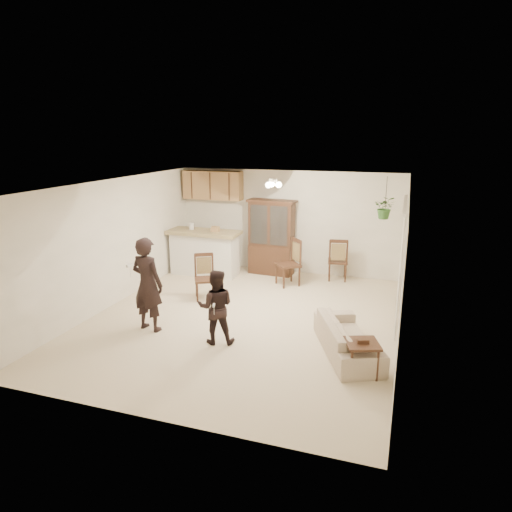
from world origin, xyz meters
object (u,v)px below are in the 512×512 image
(chair_bar, at_px, (205,287))
(chair_hutch_right, at_px, (337,268))
(child, at_px, (216,304))
(chair_hutch_left, at_px, (288,272))
(china_hutch, at_px, (271,238))
(sofa, at_px, (348,331))
(adult, at_px, (147,281))
(side_table, at_px, (361,358))

(chair_bar, height_order, chair_hutch_right, chair_hutch_right)
(child, xyz_separation_m, chair_hutch_left, (0.38, 3.24, -0.37))
(china_hutch, bearing_deg, chair_hutch_left, -46.65)
(chair_hutch_right, bearing_deg, chair_bar, 32.43)
(sofa, relative_size, chair_hutch_right, 1.85)
(chair_bar, xyz_separation_m, chair_hutch_right, (2.42, 2.17, 0.02))
(adult, distance_m, side_table, 3.78)
(adult, height_order, chair_hutch_left, adult)
(chair_bar, bearing_deg, side_table, -60.42)
(child, xyz_separation_m, china_hutch, (-0.23, 3.98, 0.23))
(chair_bar, bearing_deg, adult, -127.59)
(china_hutch, distance_m, side_table, 5.07)
(chair_hutch_right, bearing_deg, china_hutch, -8.50)
(china_hutch, bearing_deg, chair_hutch_right, 4.70)
(sofa, height_order, chair_bar, chair_bar)
(sofa, height_order, chair_hutch_left, chair_hutch_left)
(sofa, distance_m, chair_hutch_left, 3.41)
(chair_hutch_left, bearing_deg, adult, -69.61)
(child, height_order, chair_hutch_right, child)
(adult, distance_m, chair_hutch_right, 4.78)
(side_table, xyz_separation_m, chair_hutch_left, (-2.00, 3.56, 0.04))
(china_hutch, xyz_separation_m, chair_bar, (-0.80, -2.15, -0.64))
(adult, distance_m, chair_bar, 1.86)
(adult, bearing_deg, sofa, -167.68)
(sofa, height_order, side_table, sofa)
(sofa, distance_m, child, 2.14)
(side_table, distance_m, chair_hutch_right, 4.44)
(child, bearing_deg, chair_hutch_left, -114.51)
(side_table, bearing_deg, child, 172.28)
(adult, bearing_deg, chair_hutch_left, -109.32)
(sofa, relative_size, chair_bar, 1.99)
(china_hutch, bearing_deg, side_table, -55.01)
(chair_bar, height_order, chair_hutch_left, chair_hutch_left)
(side_table, height_order, chair_hutch_left, chair_hutch_left)
(sofa, height_order, child, child)
(child, relative_size, china_hutch, 0.74)
(side_table, bearing_deg, china_hutch, 121.28)
(child, height_order, side_table, child)
(adult, distance_m, chair_hutch_left, 3.61)
(adult, bearing_deg, side_table, -177.51)
(child, xyz_separation_m, chair_bar, (-1.04, 1.83, -0.41))
(adult, relative_size, side_table, 3.07)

